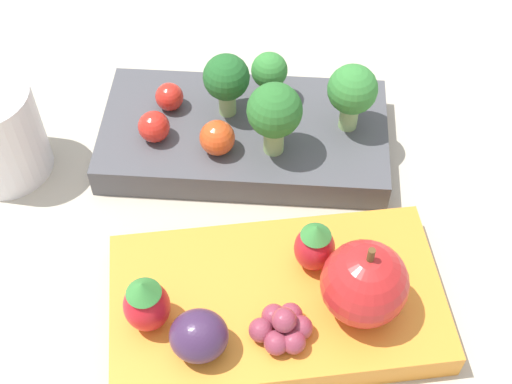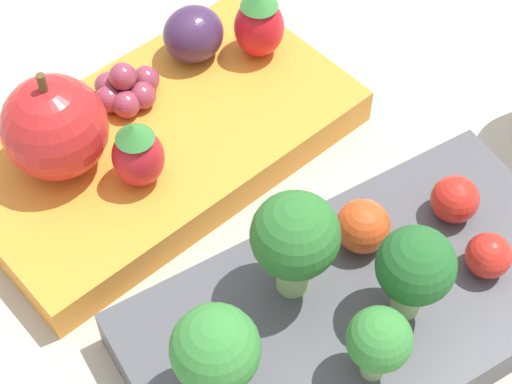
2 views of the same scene
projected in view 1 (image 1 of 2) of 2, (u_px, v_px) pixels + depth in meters
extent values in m
plane|color=#BCB29E|center=(250.00, 221.00, 0.54)|extent=(4.00, 4.00, 0.00)
cube|color=#4C4C51|center=(239.00, 136.00, 0.57)|extent=(0.24, 0.15, 0.03)
cube|color=orange|center=(277.00, 303.00, 0.48)|extent=(0.23, 0.13, 0.02)
cylinder|color=#93B770|center=(274.00, 138.00, 0.54)|extent=(0.02, 0.02, 0.02)
sphere|color=#2D702D|center=(275.00, 110.00, 0.51)|extent=(0.04, 0.04, 0.04)
cylinder|color=#93B770|center=(269.00, 90.00, 0.57)|extent=(0.01, 0.01, 0.02)
sphere|color=#388438|center=(269.00, 70.00, 0.56)|extent=(0.03, 0.03, 0.03)
cylinder|color=#93B770|center=(349.00, 115.00, 0.55)|extent=(0.01, 0.01, 0.02)
sphere|color=#388438|center=(353.00, 89.00, 0.53)|extent=(0.04, 0.04, 0.04)
cylinder|color=#93B770|center=(227.00, 102.00, 0.56)|extent=(0.01, 0.01, 0.02)
sphere|color=#236028|center=(226.00, 77.00, 0.54)|extent=(0.04, 0.04, 0.04)
sphere|color=#DB4C1E|center=(217.00, 138.00, 0.54)|extent=(0.03, 0.03, 0.03)
sphere|color=red|center=(169.00, 97.00, 0.57)|extent=(0.02, 0.02, 0.02)
sphere|color=red|center=(154.00, 127.00, 0.54)|extent=(0.02, 0.02, 0.02)
sphere|color=red|center=(364.00, 284.00, 0.44)|extent=(0.06, 0.06, 0.06)
cylinder|color=brown|center=(371.00, 256.00, 0.42)|extent=(0.00, 0.00, 0.01)
ellipsoid|color=red|center=(147.00, 306.00, 0.44)|extent=(0.03, 0.03, 0.04)
cone|color=#388438|center=(143.00, 288.00, 0.43)|extent=(0.02, 0.02, 0.01)
ellipsoid|color=red|center=(314.00, 248.00, 0.47)|extent=(0.03, 0.03, 0.04)
cone|color=#388438|center=(316.00, 231.00, 0.46)|extent=(0.02, 0.02, 0.01)
ellipsoid|color=#42284C|center=(199.00, 336.00, 0.43)|extent=(0.04, 0.03, 0.03)
sphere|color=#93384C|center=(300.00, 328.00, 0.45)|extent=(0.02, 0.02, 0.02)
sphere|color=#93384C|center=(291.00, 315.00, 0.45)|extent=(0.02, 0.02, 0.02)
sphere|color=#93384C|center=(274.00, 316.00, 0.45)|extent=(0.02, 0.02, 0.02)
sphere|color=#93384C|center=(267.00, 330.00, 0.45)|extent=(0.02, 0.02, 0.02)
sphere|color=#93384C|center=(276.00, 343.00, 0.44)|extent=(0.02, 0.02, 0.02)
sphere|color=#93384C|center=(293.00, 342.00, 0.44)|extent=(0.02, 0.02, 0.02)
sphere|color=#93384C|center=(284.00, 320.00, 0.44)|extent=(0.02, 0.02, 0.02)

